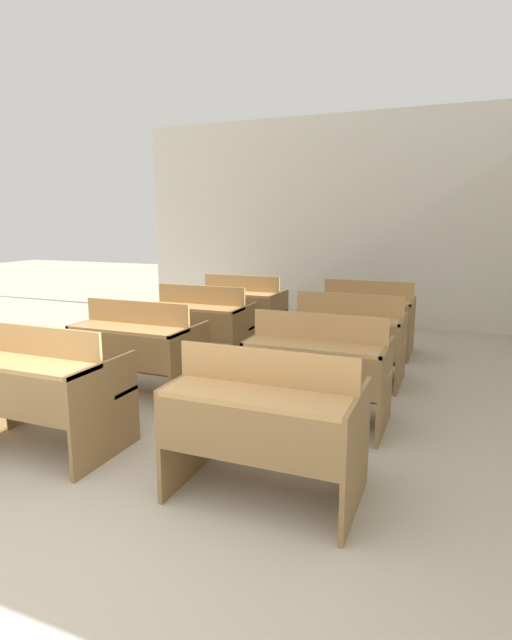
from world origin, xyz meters
TOP-DOWN VIEW (x-y plane):
  - wall_back at (0.00, 6.58)m, footprint 6.77×0.06m
  - bench_front_left at (-0.95, 1.28)m, footprint 1.08×0.70m
  - bench_front_right at (0.73, 1.28)m, footprint 1.08×0.70m
  - bench_second_left at (-0.97, 2.46)m, footprint 1.08×0.70m
  - bench_second_right at (0.73, 2.47)m, footprint 1.08×0.70m
  - bench_third_left at (-0.95, 3.65)m, footprint 1.08×0.70m
  - bench_third_right at (0.72, 3.64)m, footprint 1.08×0.70m
  - bench_back_left at (-0.96, 4.80)m, footprint 1.08×0.70m
  - bench_back_right at (0.71, 4.82)m, footprint 1.08×0.70m

SIDE VIEW (x-z plane):
  - bench_front_left at x=-0.95m, z-range 0.02..0.91m
  - bench_front_right at x=0.73m, z-range 0.02..0.91m
  - bench_second_left at x=-0.97m, z-range 0.02..0.91m
  - bench_second_right at x=0.73m, z-range 0.02..0.91m
  - bench_third_left at x=-0.95m, z-range 0.02..0.91m
  - bench_third_right at x=0.72m, z-range 0.02..0.91m
  - bench_back_left at x=-0.96m, z-range 0.02..0.91m
  - bench_back_right at x=0.71m, z-range 0.02..0.91m
  - wall_back at x=0.00m, z-range 0.00..3.20m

